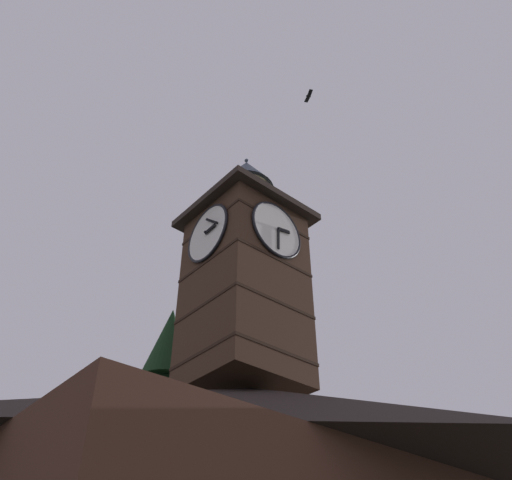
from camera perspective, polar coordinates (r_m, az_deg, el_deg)
name	(u,v)px	position (r m, az deg, el deg)	size (l,w,h in m)	color
clock_tower	(245,275)	(18.37, -1.18, -3.71)	(3.87, 3.87, 9.65)	#422B1E
flying_bird_high	(309,96)	(23.27, 5.52, 14.75)	(0.41, 0.66, 0.12)	black
flying_bird_low	(280,230)	(26.40, 2.57, 1.10)	(0.27, 0.50, 0.15)	black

